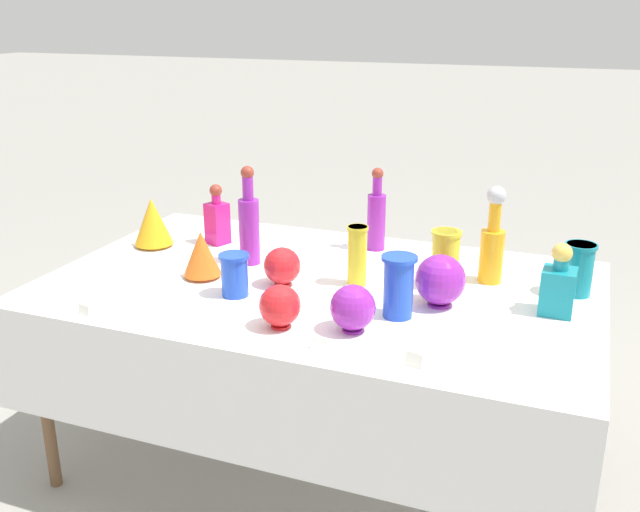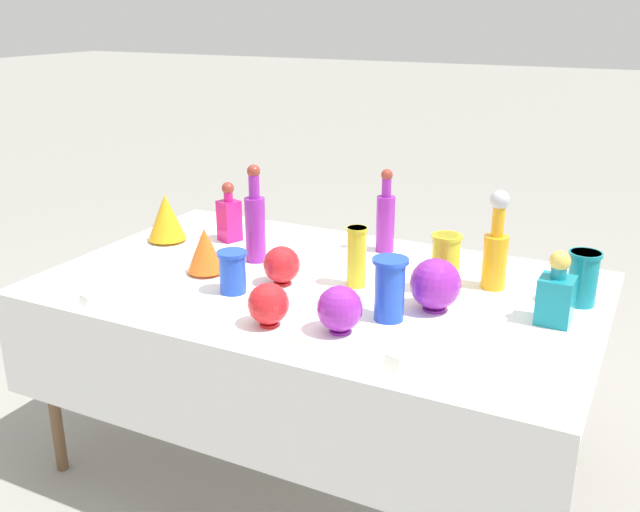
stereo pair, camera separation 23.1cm
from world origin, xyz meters
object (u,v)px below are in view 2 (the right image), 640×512
object	(u,v)px
tall_bottle_1	(496,248)
round_bowl_3	(268,304)
tall_bottle_0	(386,218)
fluted_vase_1	(205,250)
slender_vase_3	(357,255)
round_bowl_1	(282,265)
round_bowl_2	(340,309)
slender_vase_2	(232,270)
square_decanter_0	(556,294)
round_bowl_0	(435,284)
tall_bottle_2	(255,222)
slender_vase_1	(445,262)
fluted_vase_0	(166,217)
cardboard_box_behind_left	(387,325)
square_decanter_1	(229,216)
slender_vase_4	(390,287)
cardboard_box_behind_right	(328,302)
slender_vase_0	(583,277)

from	to	relation	value
tall_bottle_1	round_bowl_3	bearing A→B (deg)	-131.20
tall_bottle_0	fluted_vase_1	xyz separation A→B (m)	(-0.50, -0.53, -0.05)
slender_vase_3	round_bowl_1	bearing A→B (deg)	-157.29
round_bowl_2	tall_bottle_1	bearing A→B (deg)	59.97
slender_vase_2	square_decanter_0	bearing A→B (deg)	12.89
round_bowl_0	round_bowl_2	size ratio (longest dim) A/B	1.18
slender_vase_2	round_bowl_3	world-z (taller)	slender_vase_2
tall_bottle_0	slender_vase_3	xyz separation A→B (m)	(0.05, -0.40, -0.02)
tall_bottle_2	slender_vase_1	world-z (taller)	tall_bottle_2
tall_bottle_0	tall_bottle_1	distance (m)	0.53
fluted_vase_0	cardboard_box_behind_left	distance (m)	1.29
square_decanter_1	fluted_vase_1	xyz separation A→B (m)	(0.14, -0.37, -0.02)
round_bowl_0	slender_vase_4	bearing A→B (deg)	-128.07
cardboard_box_behind_left	square_decanter_0	bearing A→B (deg)	-46.16
tall_bottle_0	round_bowl_1	xyz separation A→B (m)	(-0.19, -0.50, -0.07)
slender_vase_1	fluted_vase_1	size ratio (longest dim) A/B	1.19
tall_bottle_1	tall_bottle_2	distance (m)	0.90
tall_bottle_0	fluted_vase_0	size ratio (longest dim) A/B	1.66
slender_vase_4	cardboard_box_behind_right	bearing A→B (deg)	122.84
square_decanter_0	cardboard_box_behind_right	distance (m)	1.88
round_bowl_0	round_bowl_3	size ratio (longest dim) A/B	1.27
round_bowl_3	slender_vase_3	bearing A→B (deg)	75.65
tall_bottle_2	fluted_vase_1	distance (m)	0.23
slender_vase_3	round_bowl_2	size ratio (longest dim) A/B	1.46
tall_bottle_0	round_bowl_2	distance (m)	0.79
square_decanter_0	round_bowl_2	world-z (taller)	square_decanter_0
slender_vase_0	cardboard_box_behind_right	xyz separation A→B (m)	(-1.39, 0.94, -0.71)
cardboard_box_behind_left	fluted_vase_1	bearing A→B (deg)	-106.10
square_decanter_0	cardboard_box_behind_right	world-z (taller)	square_decanter_0
slender_vase_0	slender_vase_4	world-z (taller)	slender_vase_4
slender_vase_1	slender_vase_2	distance (m)	0.73
tall_bottle_1	slender_vase_4	bearing A→B (deg)	-119.05
square_decanter_0	fluted_vase_1	distance (m)	1.24
slender_vase_3	round_bowl_2	distance (m)	0.39
square_decanter_0	tall_bottle_1	bearing A→B (deg)	139.36
slender_vase_0	round_bowl_0	bearing A→B (deg)	-147.93
slender_vase_2	round_bowl_0	xyz separation A→B (m)	(0.67, 0.16, 0.01)
tall_bottle_0	fluted_vase_0	world-z (taller)	tall_bottle_0
cardboard_box_behind_right	square_decanter_0	bearing A→B (deg)	-40.20
tall_bottle_1	square_decanter_0	bearing A→B (deg)	-40.64
square_decanter_1	round_bowl_0	bearing A→B (deg)	-17.50
tall_bottle_0	slender_vase_2	bearing A→B (deg)	-115.50
square_decanter_0	slender_vase_0	world-z (taller)	square_decanter_0
slender_vase_0	cardboard_box_behind_left	size ratio (longest dim) A/B	0.36
square_decanter_0	cardboard_box_behind_left	world-z (taller)	square_decanter_0
square_decanter_1	slender_vase_1	xyz separation A→B (m)	(0.98, -0.15, 0.00)
cardboard_box_behind_left	round_bowl_0	bearing A→B (deg)	-61.80
square_decanter_1	round_bowl_0	xyz separation A→B (m)	(1.00, -0.32, -0.02)
tall_bottle_0	square_decanter_0	bearing A→B (deg)	-29.18
slender_vase_0	round_bowl_2	size ratio (longest dim) A/B	1.23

